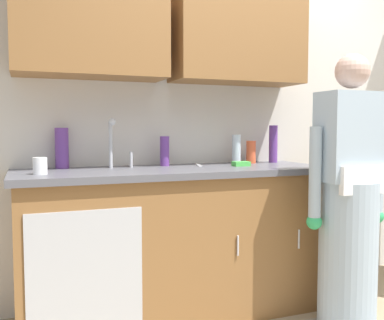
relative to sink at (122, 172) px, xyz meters
The scene contains 13 objects.
kitchen_wall_with_uppers 0.98m from the sink, 20.94° to the left, with size 4.80×0.44×2.70m.
counter_cabinet 0.58m from the sink, ahead, with size 1.90×0.62×0.90m.
countertop 0.34m from the sink, ahead, with size 1.96×0.66×0.04m, color #595960.
sink is the anchor object (origin of this frame).
person_at_sink 1.38m from the sink, 23.66° to the right, with size 0.55×0.34×1.62m.
bottle_cleaner_spray 0.39m from the sink, 28.63° to the left, with size 0.06×0.06×0.20m, color #66388C.
bottle_water_tall 0.42m from the sink, 145.54° to the left, with size 0.08×0.08×0.25m, color #66388C.
bottle_water_short 0.99m from the sink, 10.09° to the left, with size 0.07×0.07×0.16m, color #E05933.
bottle_soap 0.86m from the sink, ahead, with size 0.06×0.06×0.21m, color silver.
bottle_dish_liquid 1.18m from the sink, ahead, with size 0.06×0.06×0.27m, color #66388C.
cup_by_sink 0.48m from the sink, 167.84° to the right, with size 0.08×0.08×0.09m, color white.
knife_on_counter 0.57m from the sink, 14.29° to the left, with size 0.24×0.02×0.01m, color silver.
sponge 0.80m from the sink, ahead, with size 0.11×0.07×0.03m, color #4CBF4C.
Camera 1 is at (-1.43, -1.89, 1.19)m, focal length 40.83 mm.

